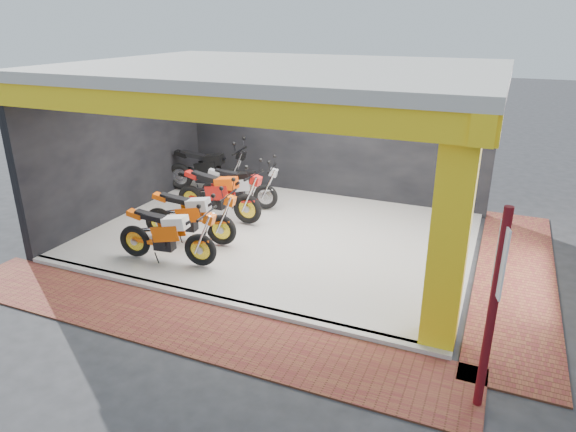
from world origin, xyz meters
name	(u,v)px	position (x,y,z in m)	size (l,w,h in m)	color
ground	(238,276)	(0.00, 0.00, 0.00)	(80.00, 80.00, 0.00)	#2D2D30
showroom_floor	(281,235)	(0.00, 2.00, 0.05)	(8.00, 6.00, 0.10)	white
showroom_ceiling	(280,69)	(0.00, 2.00, 3.60)	(8.40, 6.40, 0.20)	beige
back_wall	(329,133)	(0.00, 5.10, 1.75)	(8.20, 0.20, 3.50)	black
left_wall	(124,143)	(-4.10, 2.00, 1.75)	(0.20, 6.20, 3.50)	black
corner_column	(450,236)	(3.75, -0.75, 1.75)	(0.50, 0.50, 3.50)	yellow
header_beam_front	(199,107)	(0.00, -1.00, 3.30)	(8.40, 0.30, 0.40)	yellow
header_beam_right	(495,96)	(4.00, 2.00, 3.30)	(0.30, 6.40, 0.40)	yellow
floor_kerb	(210,299)	(0.00, -1.02, 0.05)	(8.00, 0.20, 0.10)	white
paver_front	(184,324)	(0.00, -1.80, 0.01)	(9.00, 1.40, 0.03)	brown
paver_right	(515,277)	(4.80, 2.00, 0.01)	(1.40, 7.00, 0.03)	brown
signpost	(493,304)	(4.40, -1.88, 1.45)	(0.12, 0.36, 2.65)	#5F0E14
moto_hero	(199,234)	(-0.74, -0.09, 0.77)	(2.18, 0.81, 1.33)	#E35409
moto_row_a	(221,215)	(-0.87, 0.91, 0.78)	(2.21, 0.82, 1.35)	#E65309
moto_row_b	(265,185)	(-0.98, 3.24, 0.74)	(2.09, 0.77, 1.28)	#ABAEB3
moto_row_c	(247,195)	(-0.93, 2.18, 0.82)	(2.37, 0.88, 1.45)	red
moto_row_d	(233,169)	(-2.23, 3.89, 0.84)	(2.43, 0.90, 1.49)	black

